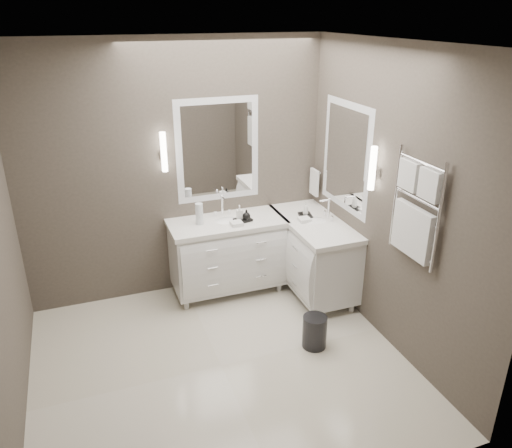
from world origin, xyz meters
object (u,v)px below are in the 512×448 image
object	(u,v)px
vanity_back	(228,251)
waste_bin	(315,332)
towel_ladder	(415,214)
vanity_right	(313,251)

from	to	relation	value
vanity_back	waste_bin	world-z (taller)	vanity_back
towel_ladder	waste_bin	world-z (taller)	towel_ladder
vanity_right	towel_ladder	bearing A→B (deg)	-80.16
vanity_right	waste_bin	size ratio (longest dim) A/B	3.91
vanity_back	waste_bin	size ratio (longest dim) A/B	3.91
towel_ladder	vanity_back	bearing A→B (deg)	124.10
vanity_right	towel_ladder	world-z (taller)	towel_ladder
vanity_right	vanity_back	bearing A→B (deg)	159.62
vanity_right	towel_ladder	distance (m)	1.60
towel_ladder	waste_bin	size ratio (longest dim) A/B	2.84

